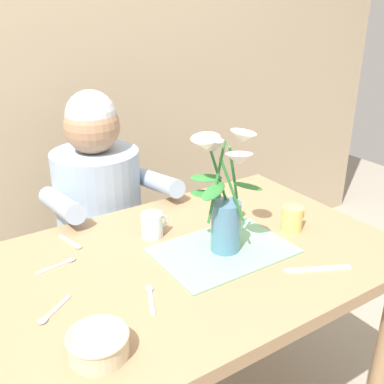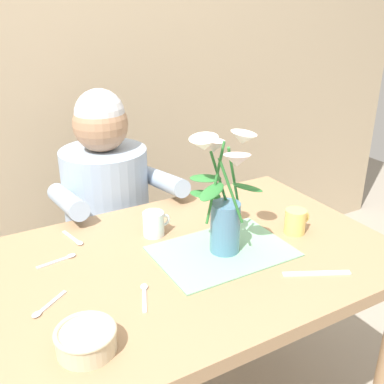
{
  "view_description": "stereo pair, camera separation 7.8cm",
  "coord_description": "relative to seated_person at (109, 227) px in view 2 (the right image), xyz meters",
  "views": [
    {
      "loc": [
        -0.64,
        -0.97,
        1.45
      ],
      "look_at": [
        0.03,
        0.05,
        0.92
      ],
      "focal_mm": 42.67,
      "sensor_mm": 36.0,
      "label": 1
    },
    {
      "loc": [
        -0.58,
        -1.01,
        1.45
      ],
      "look_at": [
        0.03,
        0.05,
        0.92
      ],
      "focal_mm": 42.67,
      "sensor_mm": 36.0,
      "label": 2
    }
  ],
  "objects": [
    {
      "name": "wood_panel_backdrop",
      "position": [
        0.05,
        0.43,
        0.69
      ],
      "size": [
        4.0,
        0.1,
        2.5
      ],
      "primitive_type": "cube",
      "color": "tan",
      "rests_on": "ground_plane"
    },
    {
      "name": "dining_table",
      "position": [
        0.05,
        -0.62,
        0.08
      ],
      "size": [
        1.2,
        0.8,
        0.74
      ],
      "color": "#9E7A56",
      "rests_on": "ground_plane"
    },
    {
      "name": "seated_person",
      "position": [
        0.0,
        0.0,
        0.0
      ],
      "size": [
        0.45,
        0.47,
        1.14
      ],
      "rotation": [
        0.0,
        0.0,
        0.07
      ],
      "color": "#4C4C56",
      "rests_on": "ground_plane"
    },
    {
      "name": "striped_placemat",
      "position": [
        0.13,
        -0.65,
        0.18
      ],
      "size": [
        0.4,
        0.28,
        0.0
      ],
      "primitive_type": "cube",
      "color": "#7AB289",
      "rests_on": "dining_table"
    },
    {
      "name": "flower_vase",
      "position": [
        0.14,
        -0.65,
        0.36
      ],
      "size": [
        0.24,
        0.22,
        0.37
      ],
      "color": "teal",
      "rests_on": "dining_table"
    },
    {
      "name": "ceramic_bowl",
      "position": [
        -0.35,
        -0.84,
        0.21
      ],
      "size": [
        0.14,
        0.14,
        0.06
      ],
      "color": "beige",
      "rests_on": "dining_table"
    },
    {
      "name": "dinner_knife",
      "position": [
        0.3,
        -0.87,
        0.18
      ],
      "size": [
        0.18,
        0.1,
        0.0
      ],
      "primitive_type": "cube",
      "rotation": [
        0.0,
        0.0,
        -0.47
      ],
      "color": "silver",
      "rests_on": "dining_table"
    },
    {
      "name": "ceramic_mug",
      "position": [
        0.0,
        -0.45,
        0.22
      ],
      "size": [
        0.09,
        0.07,
        0.08
      ],
      "color": "silver",
      "rests_on": "dining_table"
    },
    {
      "name": "coffee_cup",
      "position": [
        0.41,
        -0.66,
        0.22
      ],
      "size": [
        0.09,
        0.07,
        0.08
      ],
      "color": "#E5C666",
      "rests_on": "dining_table"
    },
    {
      "name": "spoon_0",
      "position": [
        -0.29,
        -0.45,
        0.18
      ],
      "size": [
        0.12,
        0.03,
        0.01
      ],
      "color": "silver",
      "rests_on": "dining_table"
    },
    {
      "name": "spoon_1",
      "position": [
        -0.4,
        -0.66,
        0.18
      ],
      "size": [
        0.11,
        0.08,
        0.01
      ],
      "color": "silver",
      "rests_on": "dining_table"
    },
    {
      "name": "spoon_2",
      "position": [
        -0.16,
        -0.72,
        0.18
      ],
      "size": [
        0.06,
        0.12,
        0.01
      ],
      "color": "silver",
      "rests_on": "dining_table"
    },
    {
      "name": "spoon_3",
      "position": [
        -0.23,
        -0.36,
        0.18
      ],
      "size": [
        0.04,
        0.12,
        0.01
      ],
      "color": "silver",
      "rests_on": "dining_table"
    }
  ]
}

